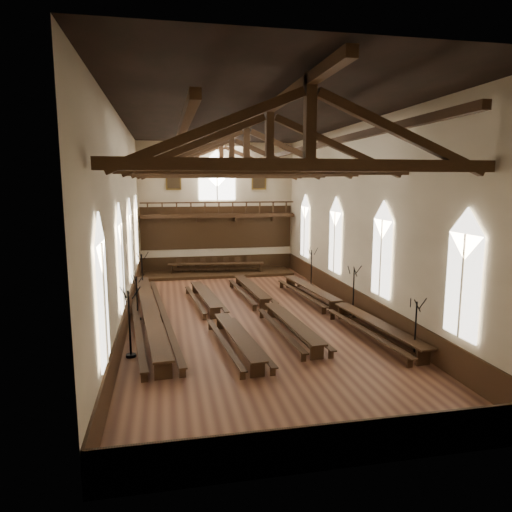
{
  "coord_description": "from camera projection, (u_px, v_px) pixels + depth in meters",
  "views": [
    {
      "loc": [
        -4.06,
        -22.56,
        6.9
      ],
      "look_at": [
        0.78,
        1.5,
        2.96
      ],
      "focal_mm": 32.0,
      "sensor_mm": 36.0,
      "label": 1
    }
  ],
  "objects": [
    {
      "name": "candelabrum_left_mid",
      "position": [
        137.0,
        306.0,
        23.13
      ],
      "size": [
        0.67,
        0.73,
        2.38
      ],
      "color": "black",
      "rests_on": "ground"
    },
    {
      "name": "candelabrum_right_near",
      "position": [
        415.0,
        340.0,
        18.1
      ],
      "size": [
        0.66,
        0.75,
        2.44
      ],
      "color": "black",
      "rests_on": "ground"
    },
    {
      "name": "minstrels_gallery",
      "position": [
        218.0,
        222.0,
        35.36
      ],
      "size": [
        11.8,
        1.24,
        3.7
      ],
      "color": "#392112",
      "rests_on": "room_walls"
    },
    {
      "name": "high_chairs",
      "position": [
        215.0,
        264.0,
        35.26
      ],
      "size": [
        5.87,
        0.47,
        0.97
      ],
      "color": "#392112",
      "rests_on": "dais"
    },
    {
      "name": "candelabrum_right_far",
      "position": [
        311.0,
        274.0,
        30.77
      ],
      "size": [
        0.79,
        0.76,
        2.62
      ],
      "color": "black",
      "rests_on": "ground"
    },
    {
      "name": "dais",
      "position": [
        216.0,
        273.0,
        34.68
      ],
      "size": [
        11.4,
        3.11,
        0.21
      ],
      "primitive_type": "cube",
      "color": "#371F10",
      "rests_on": "ground"
    },
    {
      "name": "ground",
      "position": [
        247.0,
        317.0,
        23.72
      ],
      "size": [
        26.0,
        26.0,
        0.0
      ],
      "primitive_type": "plane",
      "color": "brown",
      "rests_on": "ground"
    },
    {
      "name": "refectory_row_d",
      "position": [
        338.0,
        306.0,
        23.85
      ],
      "size": [
        2.24,
        14.54,
        0.75
      ],
      "color": "#392112",
      "rests_on": "ground"
    },
    {
      "name": "wainscot_band",
      "position": [
        247.0,
        306.0,
        23.63
      ],
      "size": [
        12.0,
        26.0,
        1.2
      ],
      "color": "#371F10",
      "rests_on": "ground"
    },
    {
      "name": "high_table",
      "position": [
        216.0,
        265.0,
        34.57
      ],
      "size": [
        7.26,
        1.56,
        0.68
      ],
      "color": "#392112",
      "rests_on": "dais"
    },
    {
      "name": "room_walls",
      "position": [
        247.0,
        192.0,
        22.7
      ],
      "size": [
        26.0,
        26.0,
        26.0
      ],
      "color": "beige",
      "rests_on": "ground"
    },
    {
      "name": "candelabrum_left_near",
      "position": [
        130.0,
        336.0,
        18.15
      ],
      "size": [
        0.83,
        0.87,
        2.89
      ],
      "color": "black",
      "rests_on": "ground"
    },
    {
      "name": "candelabrum_right_mid",
      "position": [
        353.0,
        300.0,
        23.97
      ],
      "size": [
        0.79,
        0.78,
        2.64
      ],
      "color": "black",
      "rests_on": "ground"
    },
    {
      "name": "refectory_row_b",
      "position": [
        218.0,
        314.0,
        22.52
      ],
      "size": [
        1.98,
        13.87,
        0.68
      ],
      "color": "#392112",
      "rests_on": "ground"
    },
    {
      "name": "portraits",
      "position": [
        217.0,
        180.0,
        35.08
      ],
      "size": [
        7.75,
        0.09,
        1.45
      ],
      "color": "brown",
      "rests_on": "room_walls"
    },
    {
      "name": "side_windows",
      "position": [
        247.0,
        246.0,
        23.13
      ],
      "size": [
        11.85,
        19.8,
        4.5
      ],
      "color": "white",
      "rests_on": "room_walls"
    },
    {
      "name": "roof_trusses",
      "position": [
        247.0,
        156.0,
        22.42
      ],
      "size": [
        11.7,
        25.7,
        2.8
      ],
      "color": "#392112",
      "rests_on": "room_walls"
    },
    {
      "name": "end_window",
      "position": [
        217.0,
        179.0,
        35.06
      ],
      "size": [
        2.8,
        0.12,
        3.8
      ],
      "color": "white",
      "rests_on": "room_walls"
    },
    {
      "name": "refectory_row_c",
      "position": [
        268.0,
        304.0,
        24.28
      ],
      "size": [
        1.85,
        14.04,
        0.7
      ],
      "color": "#392112",
      "rests_on": "ground"
    },
    {
      "name": "candelabrum_left_far",
      "position": [
        142.0,
        280.0,
        28.89
      ],
      "size": [
        0.77,
        0.79,
        2.63
      ],
      "color": "black",
      "rests_on": "ground"
    },
    {
      "name": "refectory_row_a",
      "position": [
        149.0,
        310.0,
        22.82
      ],
      "size": [
        2.34,
        15.03,
        0.8
      ],
      "color": "#392112",
      "rests_on": "ground"
    }
  ]
}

